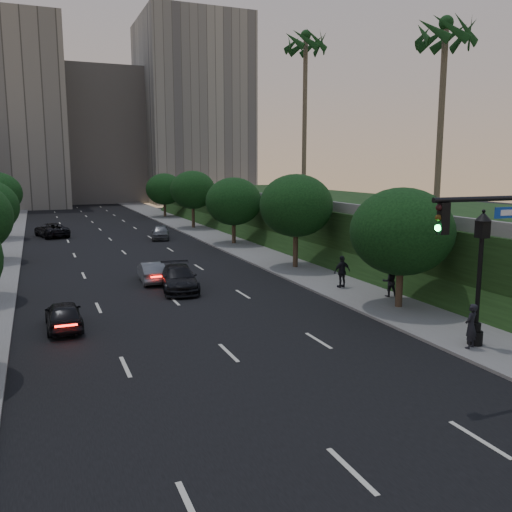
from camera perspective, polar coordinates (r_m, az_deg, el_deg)
name	(u,v)px	position (r m, az deg, el deg)	size (l,w,h in m)	color
ground	(282,405)	(17.37, 2.74, -15.36)	(160.00, 160.00, 0.00)	black
road_surface	(128,256)	(45.37, -13.37, -0.01)	(16.00, 140.00, 0.02)	black
sidewalk_right	(245,248)	(47.95, -1.18, 0.83)	(4.50, 140.00, 0.15)	slate
embankment	(371,224)	(51.36, 11.99, 3.37)	(18.00, 90.00, 4.00)	black
parapet_wall	(288,200)	(46.94, 3.40, 5.88)	(0.35, 90.00, 0.70)	slate
office_block_mid	(99,137)	(117.11, -16.23, 11.92)	(22.00, 18.00, 26.00)	#A8A19A
office_block_right	(192,113)	(114.96, -6.76, 14.77)	(20.00, 22.00, 36.00)	gray
tree_right_a	(402,232)	(28.20, 15.09, 2.50)	(5.20, 5.20, 6.24)	#38281C
tree_right_b	(296,206)	(38.35, 4.23, 5.31)	(5.20, 5.20, 6.74)	#38281C
tree_right_c	(234,201)	(50.34, -2.37, 5.75)	(5.20, 5.20, 6.24)	#38281C
tree_right_d	(193,190)	(63.65, -6.67, 6.92)	(5.20, 5.20, 6.74)	#38281C
tree_right_e	(164,189)	(78.21, -9.63, 6.96)	(5.20, 5.20, 6.24)	#38281C
palm_mid	(446,34)	(38.05, 19.33, 21.15)	(3.20, 3.20, 13.00)	#4C4233
palm_far	(306,45)	(50.81, 5.25, 21.20)	(3.20, 3.20, 15.50)	#4C4233
street_lamp	(479,284)	(23.29, 22.40, -2.78)	(0.64, 0.64, 5.62)	black
sedan_near_left	(64,315)	(25.99, -19.58, -5.88)	(1.55, 3.85, 1.31)	black
sedan_mid_left	(151,272)	(34.92, -10.95, -1.64)	(1.39, 3.98, 1.31)	slate
sedan_far_left	(52,230)	(59.85, -20.72, 2.58)	(2.43, 5.27, 1.46)	black
sedan_near_right	(179,278)	(32.28, -8.13, -2.36)	(2.03, 4.98, 1.45)	black
sedan_far_right	(160,232)	(55.11, -10.03, 2.49)	(1.70, 4.23, 1.44)	#575B5F
pedestrian_a	(471,326)	(23.13, 21.68, -6.87)	(0.66, 0.43, 1.80)	black
pedestrian_b	(390,281)	(30.78, 13.89, -2.61)	(0.82, 0.64, 1.69)	black
pedestrian_c	(342,272)	(32.43, 9.06, -1.63)	(1.12, 0.47, 1.91)	black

